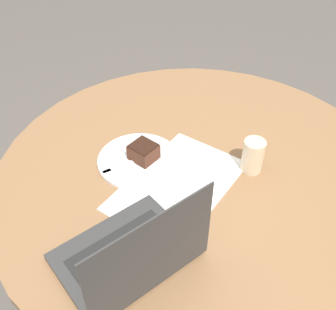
# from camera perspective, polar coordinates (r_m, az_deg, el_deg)

# --- Properties ---
(ground_plane) EXTENTS (12.00, 12.00, 0.00)m
(ground_plane) POSITION_cam_1_polar(r_m,az_deg,el_deg) (1.82, 3.08, -19.57)
(ground_plane) COLOR #4C4742
(dining_table) EXTENTS (1.25, 1.25, 0.76)m
(dining_table) POSITION_cam_1_polar(r_m,az_deg,el_deg) (1.31, 4.08, -5.90)
(dining_table) COLOR brown
(dining_table) RESTS_ON ground_plane
(paper_document) EXTENTS (0.49, 0.45, 0.00)m
(paper_document) POSITION_cam_1_polar(r_m,az_deg,el_deg) (1.16, 1.43, -4.36)
(paper_document) COLOR white
(paper_document) RESTS_ON dining_table
(plate) EXTENTS (0.26, 0.26, 0.01)m
(plate) POSITION_cam_1_polar(r_m,az_deg,el_deg) (1.23, -4.29, -0.73)
(plate) COLOR silver
(plate) RESTS_ON dining_table
(cake_slice) EXTENTS (0.10, 0.10, 0.05)m
(cake_slice) POSITION_cam_1_polar(r_m,az_deg,el_deg) (1.21, -3.57, 0.47)
(cake_slice) COLOR #472619
(cake_slice) RESTS_ON plate
(fork) EXTENTS (0.17, 0.05, 0.00)m
(fork) POSITION_cam_1_polar(r_m,az_deg,el_deg) (1.21, -6.59, -1.51)
(fork) COLOR silver
(fork) RESTS_ON plate
(coffee_glass) EXTENTS (0.06, 0.06, 0.11)m
(coffee_glass) POSITION_cam_1_polar(r_m,az_deg,el_deg) (1.20, 12.22, -0.12)
(coffee_glass) COLOR #C6AD89
(coffee_glass) RESTS_ON dining_table
(laptop) EXTENTS (0.38, 0.32, 0.26)m
(laptop) POSITION_cam_1_polar(r_m,az_deg,el_deg) (0.96, -5.27, -14.11)
(laptop) COLOR #2D2D2D
(laptop) RESTS_ON dining_table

